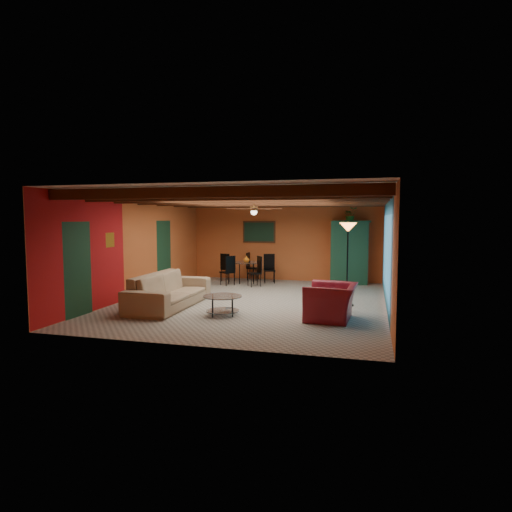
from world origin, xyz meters
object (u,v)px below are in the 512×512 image
(vase, at_px, (246,251))
(floor_lamp, at_px, (347,264))
(armchair, at_px, (331,302))
(potted_plant, at_px, (350,215))
(armoire, at_px, (350,253))
(sofa, at_px, (170,290))
(coffee_table, at_px, (222,305))
(dining_table, at_px, (246,269))

(vase, bearing_deg, floor_lamp, -40.46)
(armchair, distance_m, potted_plant, 5.51)
(floor_lamp, height_order, potted_plant, potted_plant)
(armoire, height_order, floor_lamp, floor_lamp)
(armchair, height_order, armoire, armoire)
(sofa, bearing_deg, coffee_table, -110.16)
(sofa, relative_size, armoire, 1.38)
(dining_table, distance_m, armoire, 3.39)
(coffee_table, bearing_deg, vase, 99.92)
(armoire, distance_m, floor_lamp, 3.60)
(armchair, bearing_deg, vase, -141.66)
(dining_table, distance_m, floor_lamp, 4.50)
(armchair, bearing_deg, coffee_table, -81.96)
(dining_table, xyz_separation_m, potted_plant, (3.28, 0.70, 1.75))
(coffee_table, xyz_separation_m, vase, (-0.82, 4.69, 0.84))
(sofa, height_order, potted_plant, potted_plant)
(dining_table, bearing_deg, armoire, 12.11)
(armoire, bearing_deg, dining_table, -177.04)
(potted_plant, bearing_deg, vase, -167.89)
(coffee_table, relative_size, dining_table, 0.47)
(sofa, bearing_deg, vase, -10.44)
(dining_table, xyz_separation_m, vase, (0.00, 0.00, 0.58))
(sofa, relative_size, dining_table, 1.50)
(floor_lamp, distance_m, potted_plant, 3.80)
(dining_table, bearing_deg, vase, 0.00)
(dining_table, height_order, vase, vase)
(sofa, distance_m, coffee_table, 1.64)
(sofa, height_order, armchair, sofa)
(sofa, relative_size, potted_plant, 5.74)
(armoire, distance_m, vase, 3.35)
(armchair, height_order, dining_table, dining_table)
(dining_table, xyz_separation_m, armoire, (3.28, 0.70, 0.52))
(floor_lamp, bearing_deg, armoire, 91.93)
(coffee_table, height_order, floor_lamp, floor_lamp)
(armoire, xyz_separation_m, floor_lamp, (0.12, -3.60, 0.02))
(armoire, distance_m, potted_plant, 1.23)
(coffee_table, relative_size, floor_lamp, 0.42)
(dining_table, distance_m, potted_plant, 3.78)
(armchair, bearing_deg, sofa, -91.89)
(dining_table, bearing_deg, potted_plant, 12.11)
(armchair, relative_size, armoire, 0.58)
(coffee_table, bearing_deg, sofa, 160.51)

